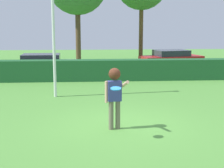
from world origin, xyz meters
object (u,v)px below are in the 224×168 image
person (115,90)px  lamppost (53,11)px  parked_car_red (171,58)px  frisbee (116,88)px  parked_car_white (41,64)px

person → lamppost: size_ratio=0.28×
lamppost → parked_car_red: lamppost is taller
frisbee → lamppost: size_ratio=0.04×
person → frisbee: 0.95m
parked_car_white → parked_car_red: (8.49, 2.54, 0.00)m
person → lamppost: (-2.13, 4.54, 2.38)m
person → parked_car_white: (-3.53, 10.70, -0.46)m
parked_car_red → parked_car_white: bearing=-163.3°
lamppost → parked_car_red: bearing=50.8°
frisbee → parked_car_white: 12.15m
lamppost → parked_car_white: (-1.40, 6.16, -2.84)m
lamppost → parked_car_red: 11.58m
person → parked_car_red: size_ratio=0.40×
parked_car_white → lamppost: bearing=-77.2°
parked_car_white → parked_car_red: size_ratio=0.95×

